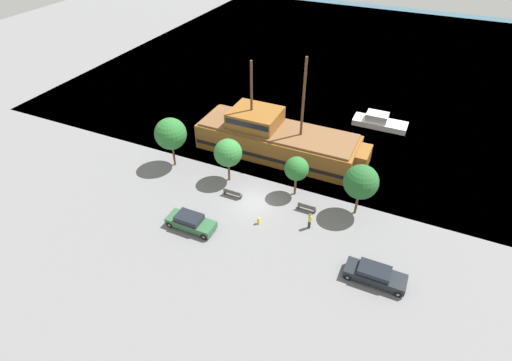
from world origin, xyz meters
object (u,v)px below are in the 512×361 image
pirate_ship (276,139)px  moored_boat_dockside (379,121)px  fire_hydrant (258,220)px  bench_promenade_west (307,207)px  parked_car_curb_mid (375,275)px  pedestrian_walking_near (310,221)px  bench_promenade_east (232,193)px  parked_car_curb_front (191,222)px

pirate_ship → moored_boat_dockside: pirate_ship is taller
fire_hydrant → bench_promenade_west: bench_promenade_west is taller
moored_boat_dockside → parked_car_curb_mid: moored_boat_dockside is taller
fire_hydrant → pedestrian_walking_near: (4.57, 1.47, 0.47)m
pirate_ship → bench_promenade_east: (-0.91, -9.43, -1.48)m
pedestrian_walking_near → moored_boat_dockside: bearing=84.3°
parked_car_curb_front → pedestrian_walking_near: (10.12, 4.59, 0.16)m
pedestrian_walking_near → parked_car_curb_front: bearing=-155.6°
moored_boat_dockside → parked_car_curb_front: size_ratio=1.48×
moored_boat_dockside → bench_promenade_east: (-10.89, -21.07, -0.19)m
parked_car_curb_mid → bench_promenade_west: size_ratio=2.70×
pirate_ship → parked_car_curb_mid: pirate_ship is taller
parked_car_curb_front → bench_promenade_west: parked_car_curb_front is taller
pirate_ship → bench_promenade_east: 9.59m
pedestrian_walking_near → parked_car_curb_mid: bearing=-28.3°
parked_car_curb_mid → fire_hydrant: parked_car_curb_mid is taller
parked_car_curb_mid → bench_promenade_west: (-7.79, 5.86, -0.25)m
bench_promenade_west → fire_hydrant: bearing=-134.2°
moored_boat_dockside → pedestrian_walking_near: moored_boat_dockside is taller
bench_promenade_east → bench_promenade_west: bearing=8.1°
moored_boat_dockside → parked_car_curb_front: bearing=-114.7°
bench_promenade_east → pedestrian_walking_near: bearing=-7.4°
moored_boat_dockside → bench_promenade_west: 20.24m
parked_car_curb_mid → bench_promenade_east: size_ratio=2.48×
bench_promenade_west → pedestrian_walking_near: bearing=-65.8°
parked_car_curb_mid → bench_promenade_west: bearing=143.0°
parked_car_curb_front → parked_car_curb_mid: parked_car_curb_front is taller
fire_hydrant → bench_promenade_east: (-4.10, 2.59, 0.04)m
fire_hydrant → pirate_ship: bearing=104.8°
pirate_ship → moored_boat_dockside: 15.38m
bench_promenade_east → pedestrian_walking_near: pedestrian_walking_near is taller
moored_boat_dockside → bench_promenade_west: (-3.21, -19.98, -0.19)m
parked_car_curb_front → bench_promenade_west: bearing=36.7°
bench_promenade_east → pedestrian_walking_near: 8.75m
pirate_ship → pedestrian_walking_near: size_ratio=11.55×
parked_car_curb_front → bench_promenade_east: parked_car_curb_front is taller
fire_hydrant → bench_promenade_east: bench_promenade_east is taller
bench_promenade_east → parked_car_curb_front: bearing=-104.3°
parked_car_curb_front → parked_car_curb_mid: (16.92, 0.94, -0.03)m
parked_car_curb_mid → bench_promenade_east: parked_car_curb_mid is taller
parked_car_curb_mid → pedestrian_walking_near: (-6.79, 3.65, 0.19)m
moored_boat_dockside → parked_car_curb_front: moored_boat_dockside is taller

